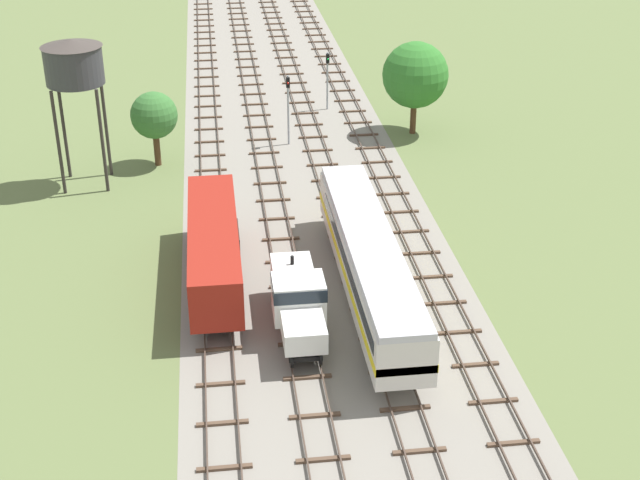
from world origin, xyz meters
TOP-DOWN VIEW (x-y plane):
  - ground_plane at (0.00, 56.00)m, footprint 480.00×480.00m
  - ballast_bed at (0.00, 56.00)m, footprint 16.75×176.00m
  - track_far_left at (-6.37, 57.00)m, footprint 2.40×126.00m
  - track_left at (-2.12, 57.00)m, footprint 2.40×126.00m
  - track_centre_left at (2.12, 57.00)m, footprint 2.40×126.00m
  - track_centre at (6.37, 57.00)m, footprint 2.40×126.00m
  - shunter_loco_left_nearest at (-2.12, 32.82)m, footprint 2.74×8.46m
  - diesel_railcar_centre_left_near at (2.12, 35.49)m, footprint 2.96×20.50m
  - freight_boxcar_far_left_mid at (-6.37, 38.48)m, footprint 2.87×14.00m
  - water_tower at (-15.25, 54.28)m, footprint 4.20×4.20m
  - signal_post_nearest at (0.00, 60.30)m, footprint 0.28×0.47m
  - signal_post_near at (4.25, 68.51)m, footprint 0.28×0.47m
  - lineside_tree_0 at (-10.33, 57.26)m, footprint 3.53×3.53m
  - lineside_tree_1 at (10.51, 61.64)m, footprint 5.39×5.39m

SIDE VIEW (x-z plane):
  - ground_plane at x=0.00m, z-range 0.00..0.00m
  - ballast_bed at x=0.00m, z-range 0.00..0.01m
  - track_far_left at x=-6.37m, z-range -0.01..0.28m
  - track_left at x=-2.12m, z-range -0.01..0.28m
  - track_centre_left at x=2.12m, z-range -0.01..0.28m
  - track_centre at x=6.37m, z-range -0.01..0.28m
  - shunter_loco_left_nearest at x=-2.12m, z-range 0.46..3.56m
  - freight_boxcar_far_left_mid at x=-6.37m, z-range 0.65..4.25m
  - diesel_railcar_centre_left_near at x=2.12m, z-range 0.70..4.50m
  - signal_post_near at x=4.25m, z-range 0.71..5.88m
  - signal_post_nearest at x=0.00m, z-range 0.75..6.46m
  - lineside_tree_0 at x=-10.33m, z-range 1.07..6.82m
  - lineside_tree_1 at x=10.51m, z-range 1.13..8.79m
  - water_tower at x=-15.25m, z-range 3.61..14.27m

